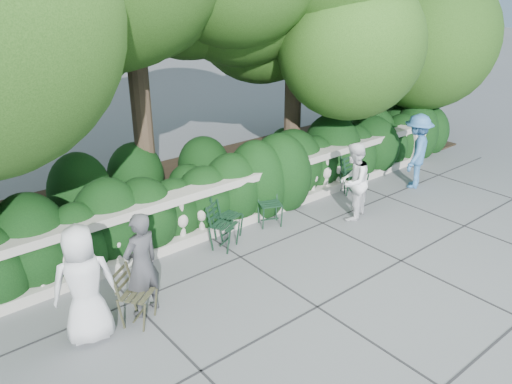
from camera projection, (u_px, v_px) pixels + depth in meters
ground at (295, 267)px, 8.16m from camera, size 90.00×90.00×0.00m
balustrade at (229, 204)px, 9.25m from camera, size 12.00×0.44×1.00m
shrub_hedge at (195, 207)px, 10.29m from camera, size 15.00×2.60×1.70m
tree_canopy at (210, 1)px, 9.26m from camera, size 15.04×6.52×6.78m
chair_b at (235, 240)px, 9.00m from camera, size 0.57×0.59×0.84m
chair_c at (272, 228)px, 9.42m from camera, size 0.60×0.62×0.84m
chair_d at (232, 249)px, 8.69m from camera, size 0.61×0.63×0.84m
chair_e at (354, 195)px, 10.86m from camera, size 0.58×0.61×0.84m
chair_f at (360, 195)px, 10.86m from camera, size 0.51×0.54×0.84m
chair_weathered at (150, 323)px, 6.82m from camera, size 0.64×0.65×0.84m
person_businessman at (84, 285)px, 6.25m from camera, size 0.91×0.72×1.62m
person_woman_grey at (142, 265)px, 6.76m from camera, size 0.63×0.48×1.54m
person_casual_man at (353, 181)px, 9.54m from camera, size 0.91×0.82×1.53m
person_older_blue at (416, 151)px, 10.99m from camera, size 1.23×1.01×1.66m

